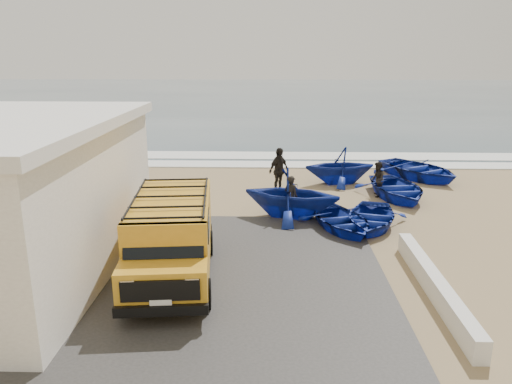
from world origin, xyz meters
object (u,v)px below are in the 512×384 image
object	(u,v)px
fisherman_middle	(377,179)
boat_near_left	(341,220)
fisherman_back	(279,170)
van	(171,235)
boat_far_left	(340,165)
boat_mid_right	(397,189)
boat_near_right	(371,217)
parapet	(434,285)
boat_mid_left	(292,194)
fisherman_front	(291,197)
boat_far_right	(419,169)

from	to	relation	value
fisherman_middle	boat_near_left	bearing A→B (deg)	-17.96
fisherman_back	van	bearing A→B (deg)	-157.38
van	fisherman_back	xyz separation A→B (m)	(3.02, 8.66, -0.22)
boat_far_left	fisherman_middle	size ratio (longest dim) A/B	2.17
boat_near_left	boat_mid_right	distance (m)	4.94
van	boat_far_left	distance (m)	11.87
boat_near_right	boat_far_left	world-z (taller)	boat_far_left
boat_mid_right	parapet	bearing A→B (deg)	-105.68
van	boat_far_left	xyz separation A→B (m)	(5.89, 10.30, -0.35)
boat_near_left	fisherman_back	world-z (taller)	fisherman_back
boat_mid_left	van	bearing A→B (deg)	161.48
boat_far_left	fisherman_middle	distance (m)	2.54
boat_near_left	boat_mid_right	xyz separation A→B (m)	(2.86, 4.03, 0.06)
fisherman_front	fisherman_back	bearing A→B (deg)	-43.12
boat_mid_left	fisherman_front	world-z (taller)	boat_mid_left
boat_mid_left	boat_far_left	xyz separation A→B (m)	(2.45, 5.13, -0.07)
boat_mid_right	fisherman_back	bearing A→B (deg)	163.18
fisherman_front	boat_near_left	bearing A→B (deg)	-175.29
boat_mid_left	parapet	bearing A→B (deg)	-135.66
boat_near_right	fisherman_middle	bearing A→B (deg)	91.34
boat_near_left	boat_mid_left	xyz separation A→B (m)	(-1.68, 1.29, 0.58)
parapet	boat_mid_right	bearing A→B (deg)	82.51
fisherman_front	boat_far_left	bearing A→B (deg)	-74.97
boat_near_right	fisherman_front	distance (m)	2.95
van	fisherman_front	distance (m)	6.16
parapet	boat_far_left	bearing A→B (deg)	94.79
parapet	boat_mid_right	size ratio (longest dim) A/B	1.50
fisherman_back	boat_far_left	bearing A→B (deg)	-18.49
boat_mid_right	boat_far_right	xyz separation A→B (m)	(1.89, 3.44, 0.04)
boat_mid_right	fisherman_back	world-z (taller)	fisherman_back
boat_near_right	fisherman_back	xyz separation A→B (m)	(-3.18, 4.44, 0.64)
fisherman_back	boat_near_left	bearing A→B (deg)	-114.44
parapet	boat_near_left	size ratio (longest dim) A/B	1.77
van	boat_mid_left	bearing A→B (deg)	50.54
parapet	boat_near_right	xyz separation A→B (m)	(-0.63, 5.11, 0.08)
boat_mid_right	boat_mid_left	bearing A→B (deg)	-157.08
boat_far_right	parapet	bearing A→B (deg)	-135.26
boat_mid_right	boat_far_right	bearing A→B (deg)	53.10
van	boat_near_right	distance (m)	7.55
boat_near_right	boat_mid_left	bearing A→B (deg)	176.67
parapet	boat_near_right	size ratio (longest dim) A/B	1.76
boat_far_left	fisherman_middle	xyz separation A→B (m)	(1.30, -2.18, -0.11)
boat_mid_left	boat_far_left	bearing A→B (deg)	-10.38
boat_near_left	fisherman_middle	size ratio (longest dim) A/B	2.26
fisherman_middle	parapet	bearing A→B (deg)	5.76
boat_near_right	parapet	bearing A→B (deg)	-67.34
van	fisherman_middle	bearing A→B (deg)	42.68
fisherman_middle	fisherman_back	world-z (taller)	fisherman_back
boat_mid_right	boat_far_left	bearing A→B (deg)	123.08
fisherman_middle	fisherman_back	size ratio (longest dim) A/B	0.76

